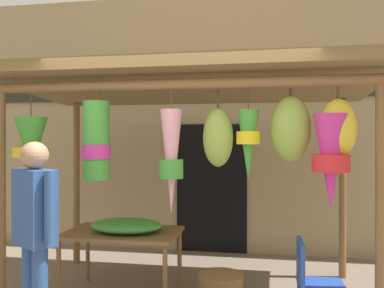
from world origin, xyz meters
The scene contains 7 objects.
shop_facade centered at (0.00, 2.79, 2.03)m, with size 11.30×0.29×4.06m.
market_stall_canopy centered at (0.05, 0.69, 2.14)m, with size 4.11×2.19×2.51m.
display_table centered at (-0.79, 0.71, 0.65)m, with size 1.26×0.82×0.72m.
flower_heap_on_table centered at (-0.71, 0.66, 0.80)m, with size 0.81×0.57×0.15m.
folding_chair centered at (1.21, 0.10, 0.50)m, with size 0.41×0.41×0.84m.
wicker_basket_by_table centered at (0.32, 0.76, 0.14)m, with size 0.50×0.50×0.28m, color olive.
vendor_in_orange centered at (-1.13, -0.50, 1.03)m, with size 0.51×0.40×1.73m.
Camera 1 is at (0.78, -3.64, 1.73)m, focal length 37.96 mm.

